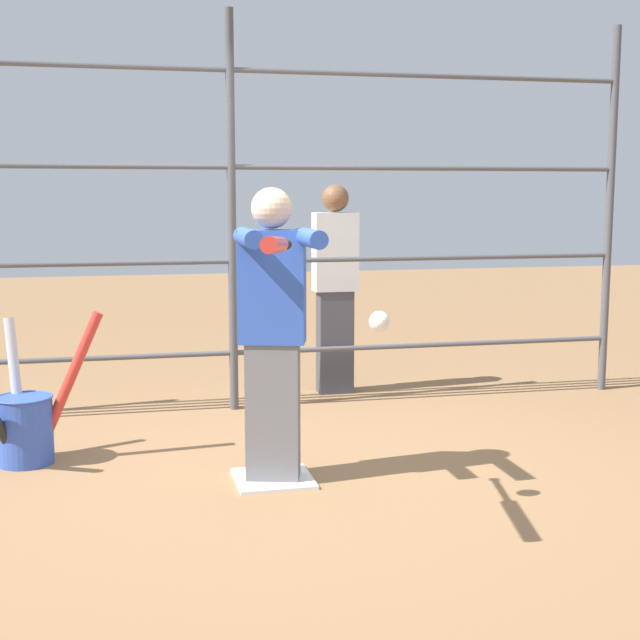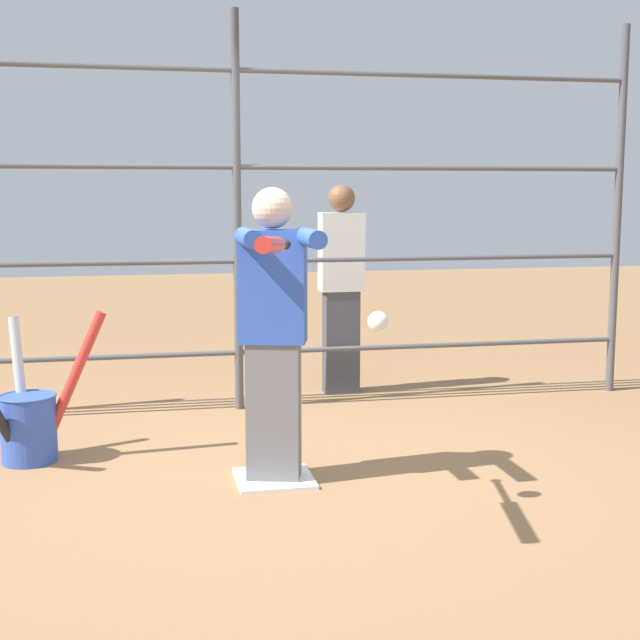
# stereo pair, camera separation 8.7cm
# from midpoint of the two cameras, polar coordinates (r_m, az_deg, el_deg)

# --- Properties ---
(ground_plane) EXTENTS (24.00, 24.00, 0.00)m
(ground_plane) POSITION_cam_midpoint_polar(r_m,az_deg,el_deg) (4.76, -3.52, -10.22)
(ground_plane) COLOR olive
(home_plate) EXTENTS (0.40, 0.40, 0.02)m
(home_plate) POSITION_cam_midpoint_polar(r_m,az_deg,el_deg) (4.75, -3.52, -10.11)
(home_plate) COLOR white
(home_plate) RESTS_ON ground
(fence_backstop) EXTENTS (5.72, 0.06, 2.70)m
(fence_backstop) POSITION_cam_midpoint_polar(r_m,az_deg,el_deg) (6.10, -6.08, 6.73)
(fence_backstop) COLOR #4C4C51
(fence_backstop) RESTS_ON ground
(batter) EXTENTS (0.38, 0.59, 1.53)m
(batter) POSITION_cam_midpoint_polar(r_m,az_deg,el_deg) (4.55, -3.58, -0.38)
(batter) COLOR slate
(batter) RESTS_ON ground
(baseball_bat_swinging) EXTENTS (0.28, 0.85, 0.10)m
(baseball_bat_swinging) POSITION_cam_midpoint_polar(r_m,az_deg,el_deg) (3.60, -3.49, 4.82)
(baseball_bat_swinging) COLOR black
(softball_in_flight) EXTENTS (0.10, 0.10, 0.10)m
(softball_in_flight) POSITION_cam_midpoint_polar(r_m,az_deg,el_deg) (4.06, 3.21, -0.10)
(softball_in_flight) COLOR white
(bat_bucket) EXTENTS (0.80, 0.63, 0.85)m
(bat_bucket) POSITION_cam_midpoint_polar(r_m,az_deg,el_deg) (5.25, -18.83, -6.19)
(bat_bucket) COLOR #3351B2
(bat_bucket) RESTS_ON ground
(bystander_behind_fence) EXTENTS (0.32, 0.20, 1.56)m
(bystander_behind_fence) POSITION_cam_midpoint_polar(r_m,az_deg,el_deg) (6.63, 0.60, 2.21)
(bystander_behind_fence) COLOR #3F3F47
(bystander_behind_fence) RESTS_ON ground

